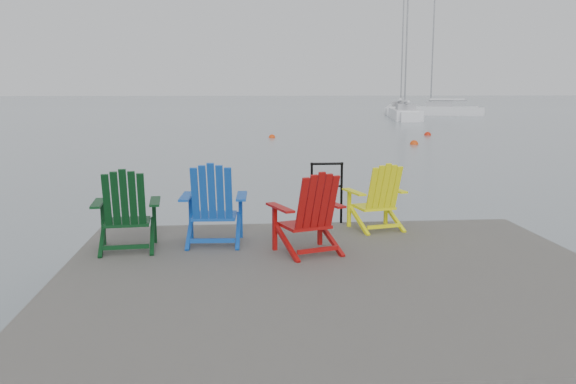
{
  "coord_description": "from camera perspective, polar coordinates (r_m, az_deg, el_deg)",
  "views": [
    {
      "loc": [
        -1.08,
        -6.22,
        2.46
      ],
      "look_at": [
        -0.25,
        3.17,
        0.85
      ],
      "focal_mm": 38.0,
      "sensor_mm": 36.0,
      "label": 1
    }
  ],
  "objects": [
    {
      "name": "ground",
      "position": [
        6.77,
        4.57,
        -11.64
      ],
      "size": [
        400.0,
        400.0,
        0.0
      ],
      "primitive_type": "plane",
      "color": "slate",
      "rests_on": "ground"
    },
    {
      "name": "dock",
      "position": [
        6.65,
        4.61,
        -8.85
      ],
      "size": [
        6.0,
        5.0,
        1.4
      ],
      "color": "#2D2A28",
      "rests_on": "ground"
    },
    {
      "name": "sailboat_far",
      "position": [
        58.57,
        13.59,
        7.36
      ],
      "size": [
        7.92,
        4.56,
        10.73
      ],
      "rotation": [
        0.0,
        0.0,
        1.22
      ],
      "color": "silver",
      "rests_on": "ground"
    },
    {
      "name": "buoy_c",
      "position": [
        33.23,
        12.93,
        5.2
      ],
      "size": [
        0.37,
        0.37,
        0.37
      ],
      "primitive_type": "sphere",
      "color": "red",
      "rests_on": "ground"
    },
    {
      "name": "handrail",
      "position": [
        8.88,
        3.64,
        0.48
      ],
      "size": [
        0.48,
        0.04,
        0.9
      ],
      "color": "black",
      "rests_on": "dock"
    },
    {
      "name": "sailboat_mid",
      "position": [
        60.47,
        10.47,
        7.53
      ],
      "size": [
        4.71,
        9.23,
        12.27
      ],
      "rotation": [
        0.0,
        0.0,
        -0.28
      ],
      "color": "white",
      "rests_on": "ground"
    },
    {
      "name": "buoy_a",
      "position": [
        27.68,
        11.72,
        4.39
      ],
      "size": [
        0.38,
        0.38,
        0.38
      ],
      "primitive_type": "sphere",
      "color": "#E1410D",
      "rests_on": "ground"
    },
    {
      "name": "chair_red",
      "position": [
        7.24,
        2.04,
        -1.95
      ],
      "size": [
        0.95,
        0.9,
        0.99
      ],
      "rotation": [
        0.0,
        0.0,
        0.34
      ],
      "color": "#9E0D0B",
      "rests_on": "dock"
    },
    {
      "name": "buoy_b",
      "position": [
        30.83,
        -1.51,
        5.11
      ],
      "size": [
        0.34,
        0.34,
        0.34
      ],
      "primitive_type": "sphere",
      "color": "#E6410D",
      "rests_on": "ground"
    },
    {
      "name": "chair_blue",
      "position": [
        7.72,
        -7.0,
        -1.08
      ],
      "size": [
        0.86,
        0.8,
        1.04
      ],
      "rotation": [
        0.0,
        0.0,
        -0.05
      ],
      "color": "#1046AB",
      "rests_on": "dock"
    },
    {
      "name": "buoy_d",
      "position": [
        46.93,
        10.96,
        6.5
      ],
      "size": [
        0.38,
        0.38,
        0.38
      ],
      "primitive_type": "sphere",
      "color": "red",
      "rests_on": "ground"
    },
    {
      "name": "chair_yellow",
      "position": [
        8.56,
        8.4,
        -0.42
      ],
      "size": [
        0.86,
        0.81,
        0.94
      ],
      "rotation": [
        0.0,
        0.0,
        0.24
      ],
      "color": "#FAFA0D",
      "rests_on": "dock"
    },
    {
      "name": "chair_green",
      "position": [
        7.63,
        -14.91,
        -1.61
      ],
      "size": [
        0.85,
        0.8,
        1.01
      ],
      "rotation": [
        0.0,
        0.0,
        0.09
      ],
      "color": "black",
      "rests_on": "dock"
    },
    {
      "name": "sailboat_near",
      "position": [
        50.44,
        10.88,
        7.12
      ],
      "size": [
        3.29,
        7.94,
        10.74
      ],
      "rotation": [
        0.0,
        0.0,
        -0.17
      ],
      "color": "white",
      "rests_on": "ground"
    }
  ]
}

